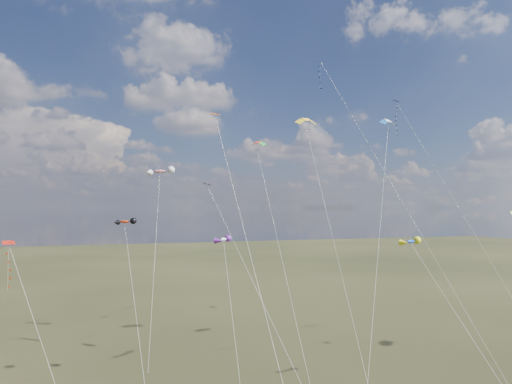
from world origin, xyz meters
name	(u,v)px	position (x,y,z in m)	size (l,w,h in m)	color
diamond_black_high	(404,129)	(28.88, 32.23, 29.59)	(10.02, 17.20, 34.46)	black
diamond_navy_tall	(332,94)	(14.11, 27.70, 32.89)	(8.94, 23.80, 38.38)	#121A52
diamond_black_mid	(234,242)	(-3.64, 13.33, 14.15)	(6.84, 14.62, 19.88)	black
diamond_red_low	(10,271)	(-23.49, 19.97, 11.47)	(6.58, 8.06, 14.22)	#B8190A
diamond_orange_center	(235,195)	(-4.62, 9.47, 18.41)	(2.36, 18.77, 26.54)	#EF6307
parafoil_yellow	(307,120)	(10.10, 27.28, 28.96)	(2.93, 17.84, 29.77)	yellow
parafoil_blue_white	(388,122)	(19.04, 22.02, 28.29)	(14.68, 16.84, 29.08)	#1C5FB0
parafoil_tricolor	(258,144)	(1.35, 21.52, 24.63)	(2.11, 15.33, 25.32)	gold
novelty_orange_black	(125,222)	(-12.88, 31.14, 15.53)	(3.05, 13.96, 16.08)	red
novelty_white_purple	(224,240)	(-2.57, 21.79, 13.76)	(2.26, 12.74, 14.24)	white
novelty_redwhite_stripe	(160,172)	(-8.05, 36.56, 22.35)	(4.66, 16.71, 23.06)	red
novelty_blue_yellow	(411,242)	(13.92, 10.73, 13.89)	(3.42, 12.61, 14.41)	#0F41BF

